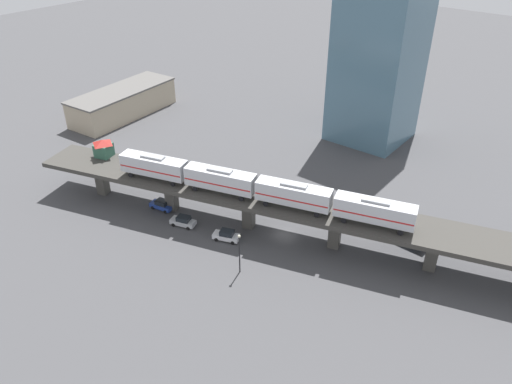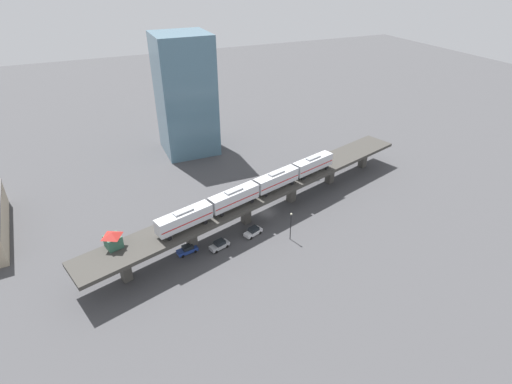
{
  "view_description": "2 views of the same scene",
  "coord_description": "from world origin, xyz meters",
  "px_view_note": "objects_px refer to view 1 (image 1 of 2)",
  "views": [
    {
      "loc": [
        -56.22,
        -38.48,
        50.16
      ],
      "look_at": [
        -2.67,
        4.0,
        8.21
      ],
      "focal_mm": 35.0,
      "sensor_mm": 36.0,
      "label": 1
    },
    {
      "loc": [
        -74.23,
        35.44,
        54.31
      ],
      "look_at": [
        -2.67,
        4.0,
        8.21
      ],
      "focal_mm": 28.0,
      "sensor_mm": 36.0,
      "label": 2
    }
  ],
  "objects_px": {
    "street_car_white": "(226,235)",
    "street_car_silver": "(183,221)",
    "street_car_blue": "(162,205)",
    "delivery_truck": "(409,231)",
    "signal_hut": "(103,148)",
    "street_lamp": "(239,250)",
    "warehouse_building": "(123,102)",
    "office_tower": "(379,61)",
    "subway_train": "(256,186)"
  },
  "relations": [
    {
      "from": "subway_train",
      "to": "street_car_blue",
      "type": "relative_size",
      "value": 10.45
    },
    {
      "from": "office_tower",
      "to": "street_lamp",
      "type": "bearing_deg",
      "value": -172.56
    },
    {
      "from": "street_car_blue",
      "to": "street_lamp",
      "type": "xyz_separation_m",
      "value": [
        -4.47,
        -22.22,
        3.17
      ]
    },
    {
      "from": "street_car_silver",
      "to": "warehouse_building",
      "type": "distance_m",
      "value": 53.68
    },
    {
      "from": "street_car_silver",
      "to": "street_car_blue",
      "type": "distance_m",
      "value": 6.87
    },
    {
      "from": "street_car_silver",
      "to": "street_lamp",
      "type": "relative_size",
      "value": 0.68
    },
    {
      "from": "street_lamp",
      "to": "street_car_blue",
      "type": "bearing_deg",
      "value": 78.62
    },
    {
      "from": "signal_hut",
      "to": "warehouse_building",
      "type": "height_order",
      "value": "signal_hut"
    },
    {
      "from": "signal_hut",
      "to": "street_lamp",
      "type": "bearing_deg",
      "value": -95.67
    },
    {
      "from": "signal_hut",
      "to": "street_lamp",
      "type": "relative_size",
      "value": 0.58
    },
    {
      "from": "signal_hut",
      "to": "street_lamp",
      "type": "xyz_separation_m",
      "value": [
        -3.59,
        -36.2,
        -4.4
      ]
    },
    {
      "from": "warehouse_building",
      "to": "office_tower",
      "type": "height_order",
      "value": "office_tower"
    },
    {
      "from": "street_lamp",
      "to": "office_tower",
      "type": "xyz_separation_m",
      "value": [
        55.84,
        7.29,
        13.89
      ]
    },
    {
      "from": "subway_train",
      "to": "office_tower",
      "type": "relative_size",
      "value": 1.35
    },
    {
      "from": "delivery_truck",
      "to": "signal_hut",
      "type": "bearing_deg",
      "value": 110.67
    },
    {
      "from": "signal_hut",
      "to": "office_tower",
      "type": "distance_m",
      "value": 60.46
    },
    {
      "from": "street_car_silver",
      "to": "street_lamp",
      "type": "height_order",
      "value": "street_lamp"
    },
    {
      "from": "signal_hut",
      "to": "street_lamp",
      "type": "distance_m",
      "value": 36.64
    },
    {
      "from": "street_car_silver",
      "to": "subway_train",
      "type": "bearing_deg",
      "value": -61.7
    },
    {
      "from": "subway_train",
      "to": "street_car_silver",
      "type": "xyz_separation_m",
      "value": [
        -6.06,
        11.25,
        -8.31
      ]
    },
    {
      "from": "street_lamp",
      "to": "office_tower",
      "type": "relative_size",
      "value": 0.19
    },
    {
      "from": "street_car_blue",
      "to": "street_lamp",
      "type": "distance_m",
      "value": 22.89
    },
    {
      "from": "subway_train",
      "to": "office_tower",
      "type": "xyz_separation_m",
      "value": [
        46.56,
        3.07,
        8.75
      ]
    },
    {
      "from": "street_car_blue",
      "to": "street_lamp",
      "type": "relative_size",
      "value": 0.67
    },
    {
      "from": "office_tower",
      "to": "street_car_blue",
      "type": "bearing_deg",
      "value": 163.8
    },
    {
      "from": "street_car_blue",
      "to": "delivery_truck",
      "type": "distance_m",
      "value": 43.24
    },
    {
      "from": "subway_train",
      "to": "warehouse_building",
      "type": "distance_m",
      "value": 61.86
    },
    {
      "from": "signal_hut",
      "to": "street_car_silver",
      "type": "xyz_separation_m",
      "value": [
        -0.37,
        -20.73,
        -7.57
      ]
    },
    {
      "from": "street_car_white",
      "to": "delivery_truck",
      "type": "xyz_separation_m",
      "value": [
        18.74,
        -23.49,
        0.82
      ]
    },
    {
      "from": "street_car_white",
      "to": "office_tower",
      "type": "height_order",
      "value": "office_tower"
    },
    {
      "from": "delivery_truck",
      "to": "warehouse_building",
      "type": "distance_m",
      "value": 79.47
    },
    {
      "from": "office_tower",
      "to": "warehouse_building",
      "type": "bearing_deg",
      "value": 116.17
    },
    {
      "from": "street_car_white",
      "to": "street_car_blue",
      "type": "relative_size",
      "value": 1.02
    },
    {
      "from": "street_car_silver",
      "to": "delivery_truck",
      "type": "height_order",
      "value": "delivery_truck"
    },
    {
      "from": "subway_train",
      "to": "street_car_white",
      "type": "xyz_separation_m",
      "value": [
        -4.52,
        2.67,
        -8.31
      ]
    },
    {
      "from": "delivery_truck",
      "to": "street_lamp",
      "type": "xyz_separation_m",
      "value": [
        -23.51,
        16.59,
        2.35
      ]
    },
    {
      "from": "street_car_white",
      "to": "subway_train",
      "type": "bearing_deg",
      "value": -30.6
    },
    {
      "from": "warehouse_building",
      "to": "subway_train",
      "type": "bearing_deg",
      "value": -108.29
    },
    {
      "from": "signal_hut",
      "to": "office_tower",
      "type": "xyz_separation_m",
      "value": [
        52.25,
        -28.9,
        9.49
      ]
    },
    {
      "from": "street_car_white",
      "to": "delivery_truck",
      "type": "relative_size",
      "value": 0.65
    },
    {
      "from": "signal_hut",
      "to": "street_car_blue",
      "type": "height_order",
      "value": "signal_hut"
    },
    {
      "from": "street_car_blue",
      "to": "delivery_truck",
      "type": "bearing_deg",
      "value": -63.87
    },
    {
      "from": "street_car_blue",
      "to": "street_lamp",
      "type": "bearing_deg",
      "value": -101.38
    },
    {
      "from": "street_car_blue",
      "to": "office_tower",
      "type": "distance_m",
      "value": 56.15
    },
    {
      "from": "delivery_truck",
      "to": "warehouse_building",
      "type": "relative_size",
      "value": 0.25
    },
    {
      "from": "subway_train",
      "to": "street_car_blue",
      "type": "bearing_deg",
      "value": 104.97
    },
    {
      "from": "subway_train",
      "to": "street_car_white",
      "type": "height_order",
      "value": "subway_train"
    },
    {
      "from": "street_car_white",
      "to": "street_car_silver",
      "type": "relative_size",
      "value": 1.0
    },
    {
      "from": "signal_hut",
      "to": "warehouse_building",
      "type": "xyz_separation_m",
      "value": [
        25.02,
        26.5,
        -5.1
      ]
    },
    {
      "from": "subway_train",
      "to": "office_tower",
      "type": "height_order",
      "value": "office_tower"
    }
  ]
}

